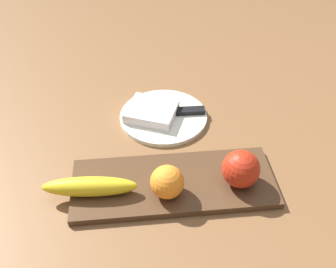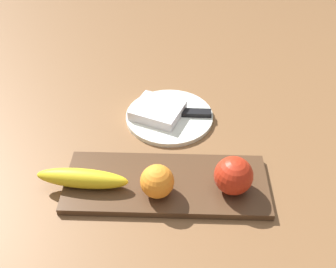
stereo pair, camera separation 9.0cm
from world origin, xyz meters
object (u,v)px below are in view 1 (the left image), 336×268
Objects in this scene: fruit_tray at (173,183)px; orange_near_apple at (167,182)px; dinner_plate at (164,117)px; folded_napkin at (153,111)px; knife at (181,112)px; banana at (90,187)px; apple at (241,169)px.

fruit_tray is 6.21× the size of orange_near_apple.
dinner_plate is (0.00, -0.23, -0.00)m from fruit_tray.
folded_napkin reaches higher than fruit_tray.
knife is at bearing -103.16° from orange_near_apple.
folded_napkin is (0.03, -0.23, 0.02)m from fruit_tray.
banana is at bearing 59.79° from folded_napkin.
apple reaches higher than dinner_plate.
apple reaches higher than knife.
dinner_plate is at bearing -93.64° from orange_near_apple.
apple is (-0.13, 0.02, 0.05)m from fruit_tray.
banana is 1.62× the size of folded_napkin.
fruit_tray is 3.60× the size of folded_napkin.
dinner_plate is at bearing 3.96° from knife.
banana is at bearing 55.22° from dinner_plate.
fruit_tray is 0.23m from folded_napkin.
orange_near_apple reaches higher than fruit_tray.
fruit_tray is 2.23× the size of banana.
knife is at bearing -177.06° from dinner_plate.
dinner_plate is (-0.02, -0.26, -0.04)m from orange_near_apple.
folded_napkin is at bearing 0.00° from dinner_plate.
dinner_plate is 1.87× the size of folded_napkin.
dinner_plate is at bearing 59.59° from banana.
folded_napkin reaches higher than knife.
apple is 0.44× the size of knife.
apple is at bearing 172.30° from fruit_tray.
apple is 0.15m from orange_near_apple.
folded_napkin is at bearing -83.09° from fruit_tray.
dinner_plate is (0.13, -0.25, -0.05)m from apple.
dinner_plate is at bearing 180.00° from folded_napkin.
apple is at bearing 4.36° from banana.
fruit_tray is at bearing -7.70° from apple.
knife is (-0.06, -0.26, -0.03)m from orange_near_apple.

